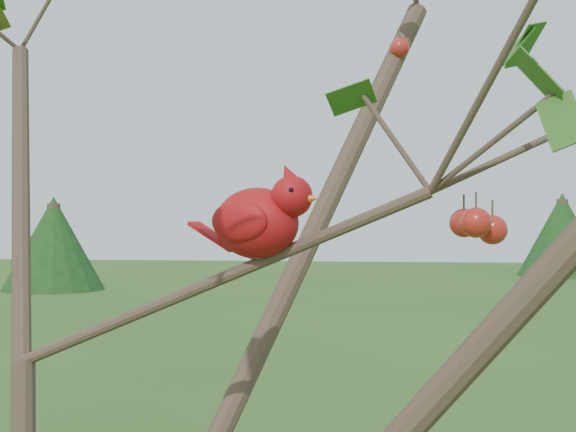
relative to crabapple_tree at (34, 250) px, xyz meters
name	(u,v)px	position (x,y,z in m)	size (l,w,h in m)	color
crabapple_tree	(34,250)	(0.00, 0.00, 0.00)	(2.35, 2.05, 2.95)	#3A2B1F
cardinal	(261,219)	(0.29, 0.09, 0.04)	(0.20, 0.13, 0.15)	#A00D14
distant_trees	(274,242)	(-3.25, 23.56, -0.65)	(43.72, 17.72, 3.17)	#3A2B1F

